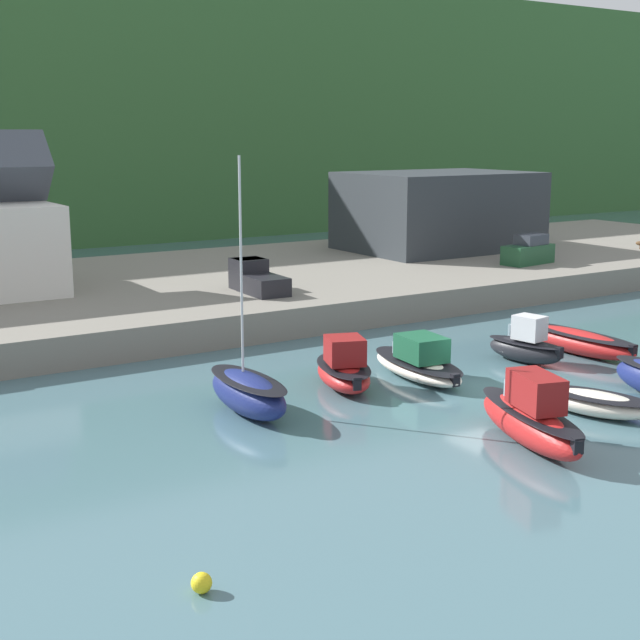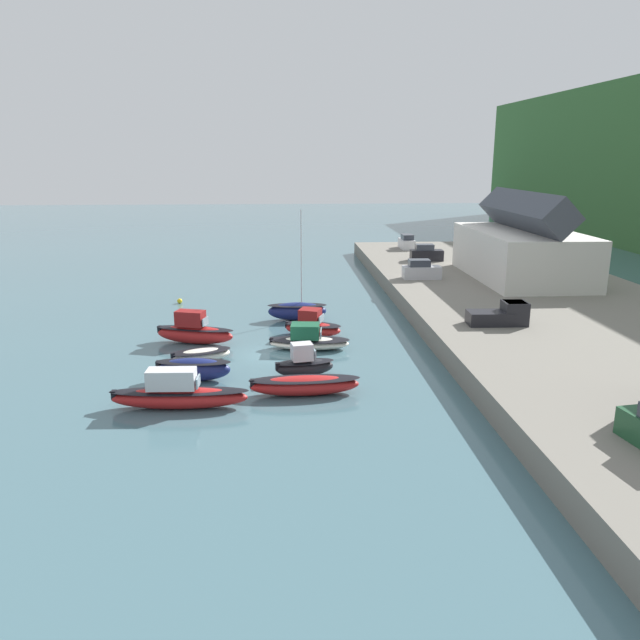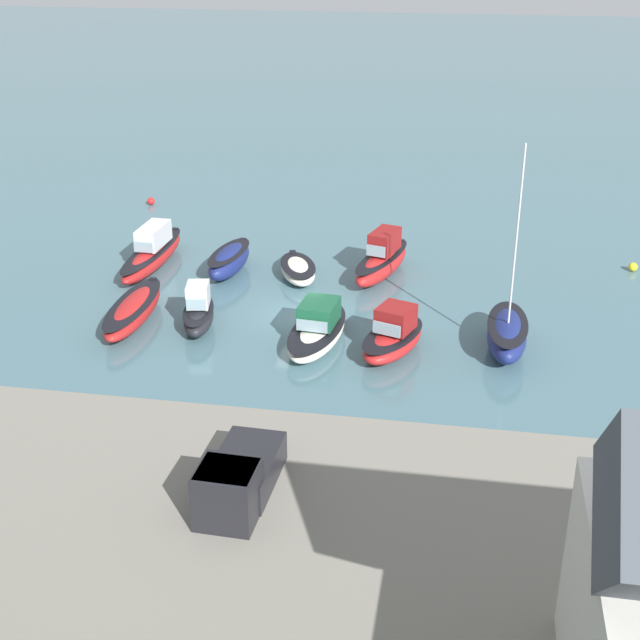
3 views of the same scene
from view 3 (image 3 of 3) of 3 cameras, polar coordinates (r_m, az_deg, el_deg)
ground_plane at (r=47.24m, az=-1.20°, el=0.20°), size 320.00×320.00×0.00m
moored_boat_0 at (r=44.15m, az=11.87°, el=-0.88°), size 2.06×5.63×10.35m
moored_boat_1 at (r=43.20m, az=4.72°, el=-1.08°), size 3.73×5.44×2.36m
moored_boat_2 at (r=44.17m, az=-0.15°, el=-0.57°), size 3.03×6.73×2.06m
moored_boat_3 at (r=46.04m, az=-7.78°, el=0.47°), size 2.26×4.39×2.40m
moored_boat_4 at (r=47.38m, az=-11.86°, el=0.60°), size 2.09×7.29×1.24m
moored_boat_5 at (r=52.32m, az=4.00°, el=3.83°), size 3.52×6.94×2.75m
moored_boat_6 at (r=52.14m, az=-1.42°, el=3.23°), size 3.38×4.94×0.96m
moored_boat_7 at (r=52.96m, az=-5.82°, el=3.82°), size 2.24×5.36×1.59m
moored_boat_8 at (r=54.65m, az=-10.67°, el=4.26°), size 2.09×8.60×2.50m
pickup_truck_0 at (r=29.83m, az=-5.34°, el=-10.14°), size 2.14×4.80×1.90m
mooring_buoy_0 at (r=56.46m, az=19.39°, el=3.22°), size 0.54×0.54×0.54m
mooring_buoy_1 at (r=67.04m, az=-10.77°, el=7.48°), size 0.55×0.55×0.55m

